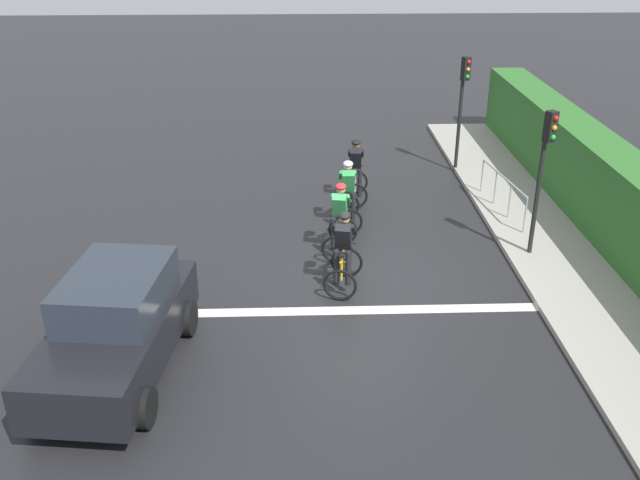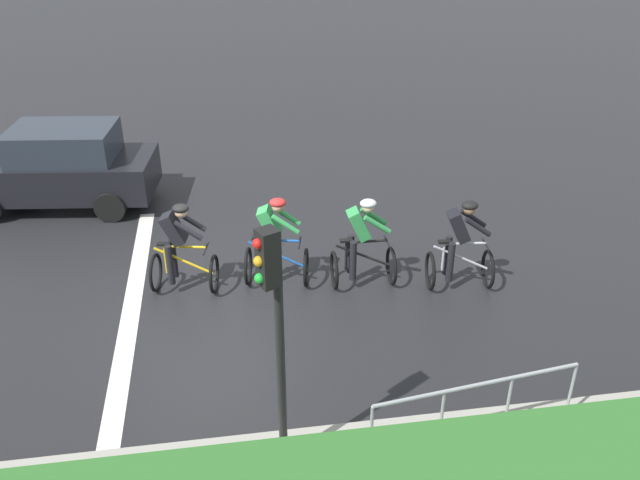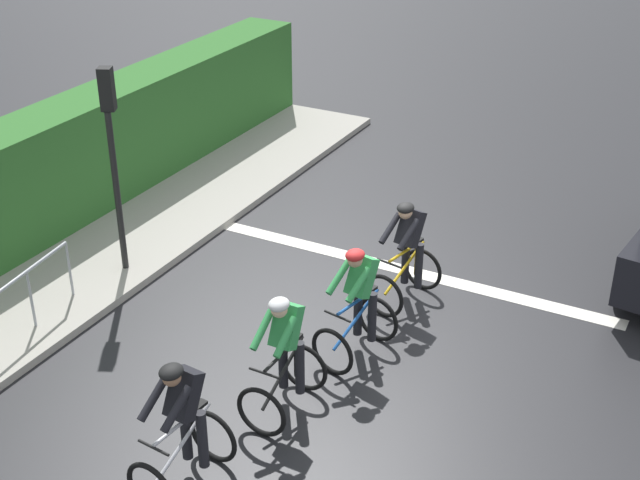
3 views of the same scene
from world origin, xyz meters
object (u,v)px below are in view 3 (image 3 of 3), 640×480
Objects in this scene: traffic_light_near_crossing at (112,142)px; cyclist_lead at (183,427)px; pedestrian_railing_kerbside at (8,303)px; cyclist_second at (284,357)px; cyclist_mid at (358,305)px; cyclist_fourth at (407,254)px.

cyclist_lead is at bearing 136.48° from traffic_light_near_crossing.
pedestrian_railing_kerbside is (-0.04, 2.44, -1.47)m from traffic_light_near_crossing.
cyclist_second is at bearing -171.07° from pedestrian_railing_kerbside.
traffic_light_near_crossing is at bearing -4.51° from cyclist_mid.
pedestrian_railing_kerbside is at bearing 41.19° from cyclist_fourth.
cyclist_second is (-0.32, -1.65, 0.00)m from cyclist_lead.
cyclist_mid is 1.00× the size of cyclist_fourth.
cyclist_fourth is at bearing -163.51° from traffic_light_near_crossing.
traffic_light_near_crossing is (4.26, 1.26, 1.43)m from cyclist_fourth.
pedestrian_railing_kerbside is at bearing 90.89° from traffic_light_near_crossing.
cyclist_mid is 4.70m from pedestrian_railing_kerbside.
cyclist_mid is 1.60m from cyclist_fourth.
cyclist_mid is 4.49m from traffic_light_near_crossing.
cyclist_lead is 3.19m from cyclist_mid.
traffic_light_near_crossing is (3.97, -1.82, 1.43)m from cyclist_second.
pedestrian_railing_kerbside is at bearing 26.58° from cyclist_mid.
pedestrian_railing_kerbside is at bearing -15.90° from cyclist_lead.
cyclist_lead is at bearing 82.59° from cyclist_fourth.
pedestrian_railing_kerbside is (3.61, -1.03, -0.04)m from cyclist_lead.
traffic_light_near_crossing is at bearing -89.11° from pedestrian_railing_kerbside.
cyclist_second is 1.00× the size of cyclist_mid.
cyclist_fourth is at bearing -95.56° from cyclist_second.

